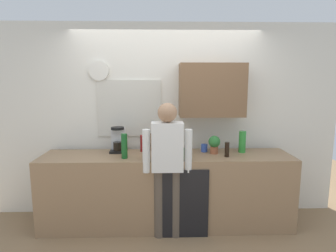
{
  "coord_description": "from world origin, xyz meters",
  "views": [
    {
      "loc": [
        -0.08,
        -3.15,
        1.85
      ],
      "look_at": [
        0.01,
        0.25,
        1.3
      ],
      "focal_mm": 30.28,
      "sensor_mm": 36.0,
      "label": 1
    }
  ],
  "objects_px": {
    "bottle_red_vinegar": "(143,143)",
    "cup_blue_mug": "(204,148)",
    "bottle_green_wine": "(124,146)",
    "storage_canister": "(180,149)",
    "bottle_clear_soda": "(242,142)",
    "potted_plant": "(214,143)",
    "bottle_dark_sauce": "(227,150)",
    "coffee_maker": "(118,141)",
    "bottle_olive_oil": "(146,149)",
    "person_at_sink": "(167,160)",
    "dish_soap": "(185,153)",
    "bottle_amber_beer": "(153,142)"
  },
  "relations": [
    {
      "from": "bottle_red_vinegar",
      "to": "cup_blue_mug",
      "type": "bearing_deg",
      "value": -2.25
    },
    {
      "from": "bottle_green_wine",
      "to": "storage_canister",
      "type": "bearing_deg",
      "value": 9.81
    },
    {
      "from": "storage_canister",
      "to": "bottle_clear_soda",
      "type": "bearing_deg",
      "value": 8.7
    },
    {
      "from": "bottle_green_wine",
      "to": "bottle_clear_soda",
      "type": "bearing_deg",
      "value": 9.2
    },
    {
      "from": "potted_plant",
      "to": "bottle_dark_sauce",
      "type": "bearing_deg",
      "value": -51.51
    },
    {
      "from": "coffee_maker",
      "to": "bottle_olive_oil",
      "type": "distance_m",
      "value": 0.52
    },
    {
      "from": "bottle_dark_sauce",
      "to": "cup_blue_mug",
      "type": "xyz_separation_m",
      "value": [
        -0.24,
        0.25,
        -0.04
      ]
    },
    {
      "from": "bottle_red_vinegar",
      "to": "bottle_green_wine",
      "type": "distance_m",
      "value": 0.38
    },
    {
      "from": "bottle_green_wine",
      "to": "person_at_sink",
      "type": "relative_size",
      "value": 0.19
    },
    {
      "from": "dish_soap",
      "to": "bottle_olive_oil",
      "type": "bearing_deg",
      "value": 172.21
    },
    {
      "from": "bottle_olive_oil",
      "to": "potted_plant",
      "type": "distance_m",
      "value": 0.89
    },
    {
      "from": "potted_plant",
      "to": "person_at_sink",
      "type": "height_order",
      "value": "person_at_sink"
    },
    {
      "from": "potted_plant",
      "to": "dish_soap",
      "type": "height_order",
      "value": "potted_plant"
    },
    {
      "from": "bottle_clear_soda",
      "to": "storage_canister",
      "type": "relative_size",
      "value": 1.65
    },
    {
      "from": "coffee_maker",
      "to": "storage_canister",
      "type": "relative_size",
      "value": 1.94
    },
    {
      "from": "bottle_amber_beer",
      "to": "potted_plant",
      "type": "distance_m",
      "value": 0.81
    },
    {
      "from": "cup_blue_mug",
      "to": "potted_plant",
      "type": "bearing_deg",
      "value": -39.51
    },
    {
      "from": "bottle_red_vinegar",
      "to": "potted_plant",
      "type": "distance_m",
      "value": 0.93
    },
    {
      "from": "cup_blue_mug",
      "to": "dish_soap",
      "type": "xyz_separation_m",
      "value": [
        -0.29,
        -0.38,
        0.03
      ]
    },
    {
      "from": "bottle_red_vinegar",
      "to": "person_at_sink",
      "type": "height_order",
      "value": "person_at_sink"
    },
    {
      "from": "bottle_clear_soda",
      "to": "coffee_maker",
      "type": "bearing_deg",
      "value": 177.12
    },
    {
      "from": "bottle_clear_soda",
      "to": "potted_plant",
      "type": "bearing_deg",
      "value": -172.58
    },
    {
      "from": "coffee_maker",
      "to": "potted_plant",
      "type": "relative_size",
      "value": 1.43
    },
    {
      "from": "bottle_amber_beer",
      "to": "storage_canister",
      "type": "relative_size",
      "value": 1.35
    },
    {
      "from": "bottle_amber_beer",
      "to": "potted_plant",
      "type": "bearing_deg",
      "value": -12.4
    },
    {
      "from": "bottle_olive_oil",
      "to": "cup_blue_mug",
      "type": "relative_size",
      "value": 2.5
    },
    {
      "from": "bottle_amber_beer",
      "to": "cup_blue_mug",
      "type": "relative_size",
      "value": 2.3
    },
    {
      "from": "bottle_red_vinegar",
      "to": "bottle_green_wine",
      "type": "relative_size",
      "value": 0.73
    },
    {
      "from": "coffee_maker",
      "to": "bottle_dark_sauce",
      "type": "distance_m",
      "value": 1.4
    },
    {
      "from": "bottle_clear_soda",
      "to": "bottle_dark_sauce",
      "type": "xyz_separation_m",
      "value": [
        -0.25,
        -0.21,
        -0.05
      ]
    },
    {
      "from": "dish_soap",
      "to": "bottle_dark_sauce",
      "type": "bearing_deg",
      "value": 13.35
    },
    {
      "from": "storage_canister",
      "to": "person_at_sink",
      "type": "height_order",
      "value": "person_at_sink"
    },
    {
      "from": "cup_blue_mug",
      "to": "storage_canister",
      "type": "relative_size",
      "value": 0.59
    },
    {
      "from": "bottle_red_vinegar",
      "to": "potted_plant",
      "type": "height_order",
      "value": "potted_plant"
    },
    {
      "from": "bottle_clear_soda",
      "to": "cup_blue_mug",
      "type": "height_order",
      "value": "bottle_clear_soda"
    },
    {
      "from": "bottle_olive_oil",
      "to": "bottle_amber_beer",
      "type": "bearing_deg",
      "value": 79.46
    },
    {
      "from": "bottle_red_vinegar",
      "to": "cup_blue_mug",
      "type": "distance_m",
      "value": 0.81
    },
    {
      "from": "bottle_red_vinegar",
      "to": "bottle_dark_sauce",
      "type": "bearing_deg",
      "value": -15.19
    },
    {
      "from": "bottle_green_wine",
      "to": "potted_plant",
      "type": "relative_size",
      "value": 1.3
    },
    {
      "from": "bottle_olive_oil",
      "to": "person_at_sink",
      "type": "bearing_deg",
      "value": -27.55
    },
    {
      "from": "bottle_olive_oil",
      "to": "bottle_amber_beer",
      "type": "relative_size",
      "value": 1.09
    },
    {
      "from": "coffee_maker",
      "to": "bottle_green_wine",
      "type": "relative_size",
      "value": 1.1
    },
    {
      "from": "bottle_dark_sauce",
      "to": "bottle_red_vinegar",
      "type": "relative_size",
      "value": 0.82
    },
    {
      "from": "coffee_maker",
      "to": "bottle_dark_sauce",
      "type": "relative_size",
      "value": 1.83
    },
    {
      "from": "coffee_maker",
      "to": "bottle_red_vinegar",
      "type": "xyz_separation_m",
      "value": [
        0.32,
        -0.01,
        -0.04
      ]
    },
    {
      "from": "bottle_olive_oil",
      "to": "bottle_green_wine",
      "type": "bearing_deg",
      "value": 173.61
    },
    {
      "from": "coffee_maker",
      "to": "person_at_sink",
      "type": "relative_size",
      "value": 0.21
    },
    {
      "from": "bottle_clear_soda",
      "to": "storage_canister",
      "type": "xyz_separation_m",
      "value": [
        -0.82,
        -0.13,
        -0.05
      ]
    },
    {
      "from": "bottle_amber_beer",
      "to": "person_at_sink",
      "type": "bearing_deg",
      "value": -71.14
    },
    {
      "from": "storage_canister",
      "to": "potted_plant",
      "type": "bearing_deg",
      "value": 9.78
    }
  ]
}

